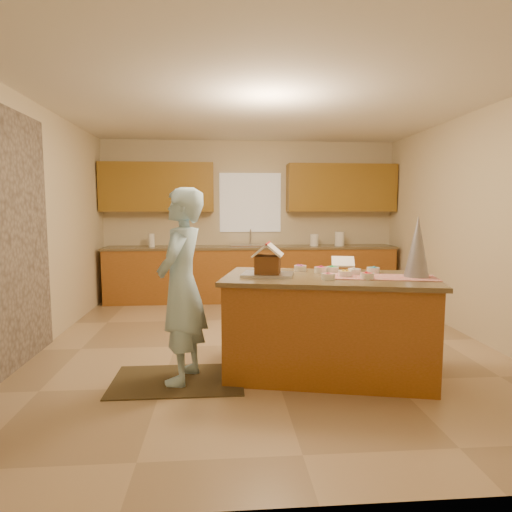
# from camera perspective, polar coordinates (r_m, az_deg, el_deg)

# --- Properties ---
(floor) EXTENTS (5.50, 5.50, 0.00)m
(floor) POSITION_cam_1_polar(r_m,az_deg,el_deg) (5.12, 1.32, -11.44)
(floor) COLOR tan
(floor) RESTS_ON ground
(ceiling) EXTENTS (5.50, 5.50, 0.00)m
(ceiling) POSITION_cam_1_polar(r_m,az_deg,el_deg) (5.01, 1.40, 19.47)
(ceiling) COLOR silver
(ceiling) RESTS_ON floor
(wall_back) EXTENTS (5.50, 5.50, 0.00)m
(wall_back) POSITION_cam_1_polar(r_m,az_deg,el_deg) (7.62, -0.77, 4.70)
(wall_back) COLOR beige
(wall_back) RESTS_ON floor
(wall_front) EXTENTS (5.50, 5.50, 0.00)m
(wall_front) POSITION_cam_1_polar(r_m,az_deg,el_deg) (2.17, 8.84, 0.79)
(wall_front) COLOR beige
(wall_front) RESTS_ON floor
(wall_left) EXTENTS (5.50, 5.50, 0.00)m
(wall_left) POSITION_cam_1_polar(r_m,az_deg,el_deg) (5.25, -26.97, 3.34)
(wall_left) COLOR beige
(wall_left) RESTS_ON floor
(wall_right) EXTENTS (5.50, 5.50, 0.00)m
(wall_right) POSITION_cam_1_polar(r_m,az_deg,el_deg) (5.71, 27.25, 3.50)
(wall_right) COLOR beige
(wall_right) RESTS_ON floor
(window_curtain) EXTENTS (1.05, 0.03, 1.00)m
(window_curtain) POSITION_cam_1_polar(r_m,az_deg,el_deg) (7.59, -0.76, 6.96)
(window_curtain) COLOR white
(window_curtain) RESTS_ON wall_back
(back_counter_base) EXTENTS (4.80, 0.60, 0.88)m
(back_counter_base) POSITION_cam_1_polar(r_m,az_deg,el_deg) (7.40, -0.61, -2.42)
(back_counter_base) COLOR brown
(back_counter_base) RESTS_ON floor
(back_counter_top) EXTENTS (4.85, 0.63, 0.04)m
(back_counter_top) POSITION_cam_1_polar(r_m,az_deg,el_deg) (7.35, -0.61, 1.13)
(back_counter_top) COLOR brown
(back_counter_top) RESTS_ON back_counter_base
(upper_cabinet_left) EXTENTS (1.85, 0.35, 0.80)m
(upper_cabinet_left) POSITION_cam_1_polar(r_m,az_deg,el_deg) (7.50, -12.72, 8.73)
(upper_cabinet_left) COLOR olive
(upper_cabinet_left) RESTS_ON wall_back
(upper_cabinet_right) EXTENTS (1.85, 0.35, 0.80)m
(upper_cabinet_right) POSITION_cam_1_polar(r_m,az_deg,el_deg) (7.71, 11.03, 8.70)
(upper_cabinet_right) COLOR olive
(upper_cabinet_right) RESTS_ON wall_back
(sink) EXTENTS (0.70, 0.45, 0.12)m
(sink) POSITION_cam_1_polar(r_m,az_deg,el_deg) (7.35, -0.61, 1.05)
(sink) COLOR silver
(sink) RESTS_ON back_counter_top
(faucet) EXTENTS (0.03, 0.03, 0.28)m
(faucet) POSITION_cam_1_polar(r_m,az_deg,el_deg) (7.51, -0.71, 2.47)
(faucet) COLOR silver
(faucet) RESTS_ON back_counter_top
(island_base) EXTENTS (1.98, 1.29, 0.89)m
(island_base) POSITION_cam_1_polar(r_m,az_deg,el_deg) (4.19, 9.29, -9.19)
(island_base) COLOR brown
(island_base) RESTS_ON floor
(island_top) EXTENTS (2.07, 1.38, 0.04)m
(island_top) POSITION_cam_1_polar(r_m,az_deg,el_deg) (4.09, 9.40, -2.89)
(island_top) COLOR brown
(island_top) RESTS_ON island_base
(table_runner) EXTENTS (1.07, 0.58, 0.01)m
(table_runner) POSITION_cam_1_polar(r_m,az_deg,el_deg) (4.12, 15.75, -2.64)
(table_runner) COLOR #A6110B
(table_runner) RESTS_ON island_top
(baking_tray) EXTENTS (0.53, 0.44, 0.03)m
(baking_tray) POSITION_cam_1_polar(r_m,az_deg,el_deg) (4.06, 1.55, -2.41)
(baking_tray) COLOR silver
(baking_tray) RESTS_ON island_top
(cookbook) EXTENTS (0.26, 0.22, 0.10)m
(cookbook) POSITION_cam_1_polar(r_m,az_deg,el_deg) (4.46, 11.27, -0.73)
(cookbook) COLOR white
(cookbook) RESTS_ON island_top
(tinsel_tree) EXTENTS (0.27, 0.27, 0.56)m
(tinsel_tree) POSITION_cam_1_polar(r_m,az_deg,el_deg) (4.20, 20.29, 1.14)
(tinsel_tree) COLOR silver
(tinsel_tree) RESTS_ON island_top
(rug) EXTENTS (1.17, 0.76, 0.01)m
(rug) POSITION_cam_1_polar(r_m,az_deg,el_deg) (4.17, -10.14, -15.65)
(rug) COLOR black
(rug) RESTS_ON floor
(boy) EXTENTS (0.56, 0.71, 1.72)m
(boy) POSITION_cam_1_polar(r_m,az_deg,el_deg) (3.93, -9.66, -3.83)
(boy) COLOR #ABDAF2
(boy) RESTS_ON rug
(canister_a) EXTENTS (0.14, 0.14, 0.20)m
(canister_a) POSITION_cam_1_polar(r_m,az_deg,el_deg) (7.49, 7.59, 2.09)
(canister_a) COLOR white
(canister_a) RESTS_ON back_counter_top
(canister_b) EXTENTS (0.16, 0.16, 0.24)m
(canister_b) POSITION_cam_1_polar(r_m,az_deg,el_deg) (7.59, 10.84, 2.22)
(canister_b) COLOR white
(canister_b) RESTS_ON back_counter_top
(canister_c) EXTENTS (0.13, 0.13, 0.18)m
(canister_c) POSITION_cam_1_polar(r_m,az_deg,el_deg) (7.59, 10.85, 2.02)
(canister_c) COLOR white
(canister_c) RESTS_ON back_counter_top
(paper_towel) EXTENTS (0.10, 0.10, 0.22)m
(paper_towel) POSITION_cam_1_polar(r_m,az_deg,el_deg) (7.41, -13.46, 2.00)
(paper_towel) COLOR white
(paper_towel) RESTS_ON back_counter_top
(gingerbread_house) EXTENTS (0.33, 0.34, 0.29)m
(gingerbread_house) POSITION_cam_1_polar(r_m,az_deg,el_deg) (4.04, 1.55, -0.74)
(gingerbread_house) COLOR brown
(gingerbread_house) RESTS_ON baking_tray
(candy_bowls) EXTENTS (0.80, 0.67, 0.06)m
(candy_bowls) POSITION_cam_1_polar(r_m,az_deg,el_deg) (4.19, 10.86, -2.04)
(candy_bowls) COLOR #DA6778
(candy_bowls) RESTS_ON island_top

